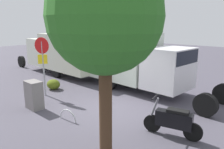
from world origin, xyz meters
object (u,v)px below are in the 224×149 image
object	(u,v)px
motorcycle	(173,121)
street_tree	(105,18)
box_truck_far	(63,52)
box_truck_near	(130,58)
stop_sign	(43,58)
utility_cabinet	(34,95)
bike_rack_hoop	(68,120)

from	to	relation	value
motorcycle	street_tree	xyz separation A→B (m)	(0.97, 1.98, 3.02)
box_truck_far	box_truck_near	bearing A→B (deg)	-173.92
motorcycle	box_truck_near	bearing A→B (deg)	-51.30
box_truck_near	box_truck_far	bearing A→B (deg)	-173.02
box_truck_near	stop_sign	distance (m)	4.43
motorcycle	street_tree	distance (m)	3.74
street_tree	utility_cabinet	xyz separation A→B (m)	(4.35, -0.38, -2.96)
box_truck_near	box_truck_far	distance (m)	5.47
box_truck_far	bike_rack_hoop	size ratio (longest dim) A/B	9.89
box_truck_near	street_tree	size ratio (longest dim) A/B	1.68
box_truck_near	stop_sign	size ratio (longest dim) A/B	2.98
box_truck_far	utility_cabinet	bearing A→B (deg)	135.79
street_tree	utility_cabinet	distance (m)	5.28
motorcycle	stop_sign	xyz separation A→B (m)	(6.52, 0.38, 1.34)
motorcycle	bike_rack_hoop	size ratio (longest dim) A/B	2.10
box_truck_far	stop_sign	distance (m)	4.76
stop_sign	bike_rack_hoop	world-z (taller)	stop_sign
street_tree	box_truck_near	bearing A→B (deg)	-58.62
box_truck_near	stop_sign	bearing A→B (deg)	-116.76
motorcycle	utility_cabinet	size ratio (longest dim) A/B	1.55
motorcycle	stop_sign	distance (m)	6.67
box_truck_near	stop_sign	world-z (taller)	box_truck_near
street_tree	motorcycle	bearing A→B (deg)	-116.17
box_truck_near	motorcycle	size ratio (longest dim) A/B	4.67
box_truck_far	street_tree	world-z (taller)	street_tree
box_truck_far	stop_sign	size ratio (longest dim) A/B	3.00
street_tree	utility_cabinet	world-z (taller)	street_tree
motorcycle	stop_sign	world-z (taller)	stop_sign
box_truck_near	motorcycle	distance (m)	5.60
bike_rack_hoop	motorcycle	bearing A→B (deg)	-156.78
utility_cabinet	bike_rack_hoop	distance (m)	2.07
stop_sign	street_tree	world-z (taller)	street_tree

